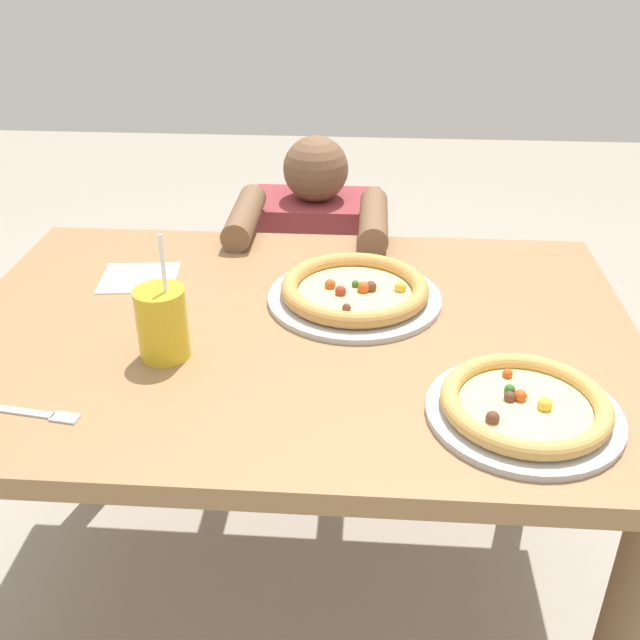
% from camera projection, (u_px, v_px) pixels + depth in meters
% --- Properties ---
extents(ground_plane, '(8.00, 8.00, 0.00)m').
position_uv_depth(ground_plane, '(299.00, 595.00, 1.78)').
color(ground_plane, '#9E9384').
extents(dining_table, '(1.31, 0.91, 0.75)m').
position_uv_depth(dining_table, '(295.00, 373.00, 1.46)').
color(dining_table, '#936D47').
rests_on(dining_table, ground).
extents(pizza_near, '(0.31, 0.31, 0.04)m').
position_uv_depth(pizza_near, '(525.00, 406.00, 1.16)').
color(pizza_near, '#B7B7BC').
rests_on(pizza_near, dining_table).
extents(pizza_far, '(0.35, 0.35, 0.05)m').
position_uv_depth(pizza_far, '(355.00, 291.00, 1.49)').
color(pizza_far, '#B7B7BC').
rests_on(pizza_far, dining_table).
extents(drink_cup_colored, '(0.09, 0.09, 0.23)m').
position_uv_depth(drink_cup_colored, '(162.00, 323.00, 1.29)').
color(drink_cup_colored, gold).
rests_on(drink_cup_colored, dining_table).
extents(paper_napkin, '(0.17, 0.16, 0.00)m').
position_uv_depth(paper_napkin, '(139.00, 278.00, 1.59)').
color(paper_napkin, white).
rests_on(paper_napkin, dining_table).
extents(fork, '(0.20, 0.05, 0.00)m').
position_uv_depth(fork, '(26.00, 412.00, 1.17)').
color(fork, silver).
rests_on(fork, dining_table).
extents(diner_seated, '(0.39, 0.51, 0.92)m').
position_uv_depth(diner_seated, '(316.00, 304.00, 2.17)').
color(diner_seated, '#333847').
rests_on(diner_seated, ground).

